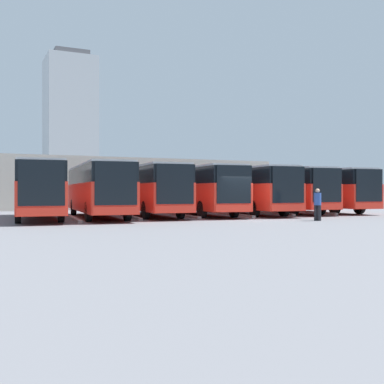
{
  "coord_description": "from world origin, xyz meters",
  "views": [
    {
      "loc": [
        14.24,
        23.99,
        1.65
      ],
      "look_at": [
        0.39,
        -6.07,
        1.6
      ],
      "focal_mm": 45.0,
      "sensor_mm": 36.0,
      "label": 1
    }
  ],
  "objects_px": {
    "bus_1": "(279,189)",
    "bus_6": "(37,188)",
    "bus_2": "(244,189)",
    "pedestrian": "(318,203)",
    "bus_0": "(317,189)",
    "bus_3": "(197,189)",
    "bus_5": "(98,188)",
    "bus_4": "(148,189)"
  },
  "relations": [
    {
      "from": "bus_1",
      "to": "bus_6",
      "type": "relative_size",
      "value": 1.0
    },
    {
      "from": "bus_2",
      "to": "pedestrian",
      "type": "xyz_separation_m",
      "value": [
        0.19,
        8.29,
        -0.86
      ]
    },
    {
      "from": "bus_6",
      "to": "pedestrian",
      "type": "bearing_deg",
      "value": 154.46
    },
    {
      "from": "bus_0",
      "to": "bus_3",
      "type": "distance_m",
      "value": 10.66
    },
    {
      "from": "pedestrian",
      "to": "bus_3",
      "type": "bearing_deg",
      "value": -179.05
    },
    {
      "from": "bus_3",
      "to": "bus_5",
      "type": "distance_m",
      "value": 7.13
    },
    {
      "from": "bus_5",
      "to": "bus_3",
      "type": "bearing_deg",
      "value": -170.3
    },
    {
      "from": "bus_0",
      "to": "bus_1",
      "type": "distance_m",
      "value": 3.55
    },
    {
      "from": "bus_2",
      "to": "bus_0",
      "type": "bearing_deg",
      "value": -169.5
    },
    {
      "from": "bus_1",
      "to": "bus_4",
      "type": "bearing_deg",
      "value": 5.84
    },
    {
      "from": "bus_2",
      "to": "bus_4",
      "type": "relative_size",
      "value": 1.0
    },
    {
      "from": "bus_1",
      "to": "bus_5",
      "type": "bearing_deg",
      "value": 8.93
    },
    {
      "from": "bus_4",
      "to": "bus_6",
      "type": "xyz_separation_m",
      "value": [
        7.1,
        0.58,
        0.0
      ]
    },
    {
      "from": "bus_2",
      "to": "bus_4",
      "type": "height_order",
      "value": "same"
    },
    {
      "from": "bus_4",
      "to": "bus_3",
      "type": "bearing_deg",
      "value": -178.79
    },
    {
      "from": "bus_2",
      "to": "bus_6",
      "type": "height_order",
      "value": "same"
    },
    {
      "from": "bus_0",
      "to": "bus_4",
      "type": "bearing_deg",
      "value": 5.53
    },
    {
      "from": "bus_3",
      "to": "bus_1",
      "type": "bearing_deg",
      "value": -171.84
    },
    {
      "from": "bus_1",
      "to": "bus_4",
      "type": "distance_m",
      "value": 10.66
    },
    {
      "from": "bus_5",
      "to": "bus_0",
      "type": "bearing_deg",
      "value": -171.93
    },
    {
      "from": "bus_4",
      "to": "bus_1",
      "type": "bearing_deg",
      "value": -174.16
    },
    {
      "from": "bus_1",
      "to": "bus_5",
      "type": "height_order",
      "value": "same"
    },
    {
      "from": "bus_4",
      "to": "bus_5",
      "type": "height_order",
      "value": "same"
    },
    {
      "from": "bus_2",
      "to": "bus_3",
      "type": "distance_m",
      "value": 3.57
    },
    {
      "from": "bus_3",
      "to": "bus_0",
      "type": "bearing_deg",
      "value": -173.03
    },
    {
      "from": "bus_0",
      "to": "bus_6",
      "type": "distance_m",
      "value": 21.32
    },
    {
      "from": "bus_1",
      "to": "bus_6",
      "type": "distance_m",
      "value": 17.77
    },
    {
      "from": "bus_0",
      "to": "bus_2",
      "type": "distance_m",
      "value": 7.14
    },
    {
      "from": "bus_2",
      "to": "bus_5",
      "type": "xyz_separation_m",
      "value": [
        10.66,
        0.26,
        0.0
      ]
    },
    {
      "from": "bus_4",
      "to": "bus_5",
      "type": "relative_size",
      "value": 1.0
    },
    {
      "from": "bus_5",
      "to": "bus_4",
      "type": "bearing_deg",
      "value": -162.01
    },
    {
      "from": "bus_1",
      "to": "bus_4",
      "type": "height_order",
      "value": "same"
    },
    {
      "from": "bus_0",
      "to": "bus_5",
      "type": "xyz_separation_m",
      "value": [
        17.76,
        0.95,
        0.0
      ]
    },
    {
      "from": "bus_1",
      "to": "bus_5",
      "type": "distance_m",
      "value": 14.24
    },
    {
      "from": "bus_4",
      "to": "bus_6",
      "type": "height_order",
      "value": "same"
    },
    {
      "from": "bus_3",
      "to": "bus_4",
      "type": "height_order",
      "value": "same"
    },
    {
      "from": "bus_6",
      "to": "pedestrian",
      "type": "relative_size",
      "value": 6.88
    },
    {
      "from": "bus_0",
      "to": "bus_6",
      "type": "relative_size",
      "value": 1.0
    },
    {
      "from": "bus_6",
      "to": "bus_3",
      "type": "bearing_deg",
      "value": -173.15
    },
    {
      "from": "bus_1",
      "to": "bus_4",
      "type": "xyz_separation_m",
      "value": [
        10.66,
        0.15,
        0.0
      ]
    },
    {
      "from": "bus_3",
      "to": "bus_5",
      "type": "height_order",
      "value": "same"
    },
    {
      "from": "bus_5",
      "to": "bus_1",
      "type": "bearing_deg",
      "value": -171.07
    }
  ]
}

